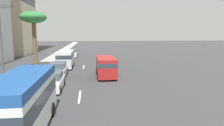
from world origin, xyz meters
TOP-DOWN VIEW (x-y plane):
  - ground_plane at (31.50, 0.00)m, footprint 198.00×198.00m
  - sidewalk_right at (31.50, 6.39)m, footprint 162.00×2.74m
  - lane_stripe_mid at (12.21, 0.00)m, footprint 3.20×0.16m
  - lane_stripe_far at (26.67, 0.00)m, footprint 3.20×0.16m
  - van_lead at (19.45, -2.74)m, footprint 5.39×2.21m
  - minibus_second at (6.63, 2.52)m, footprint 6.68×2.29m
  - car_third at (20.10, 2.80)m, footprint 4.39×1.92m
  - van_fourth at (26.18, 2.59)m, footprint 5.33×2.21m
  - car_fifth at (39.76, 2.49)m, footprint 4.75×1.79m
  - car_sixth at (14.66, 2.48)m, footprint 4.29×1.82m
  - palm_tree at (26.09, 6.81)m, footprint 3.64×3.64m
  - street_lamp at (11.75, 5.31)m, footprint 0.24×0.97m

SIDE VIEW (x-z plane):
  - ground_plane at x=31.50m, z-range 0.00..0.00m
  - lane_stripe_mid at x=12.21m, z-range 0.00..0.01m
  - lane_stripe_far at x=26.67m, z-range 0.00..0.01m
  - sidewalk_right at x=31.50m, z-range 0.00..0.15m
  - car_sixth at x=14.66m, z-range -0.04..1.52m
  - car_third at x=20.10m, z-range -0.05..1.60m
  - car_fifth at x=39.76m, z-range -0.05..1.62m
  - van_lead at x=19.45m, z-range 0.17..2.42m
  - van_fourth at x=26.18m, z-range 0.18..2.63m
  - minibus_second at x=6.63m, z-range 0.15..3.14m
  - street_lamp at x=11.75m, z-range 0.95..7.87m
  - palm_tree at x=26.09m, z-range 3.00..10.92m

